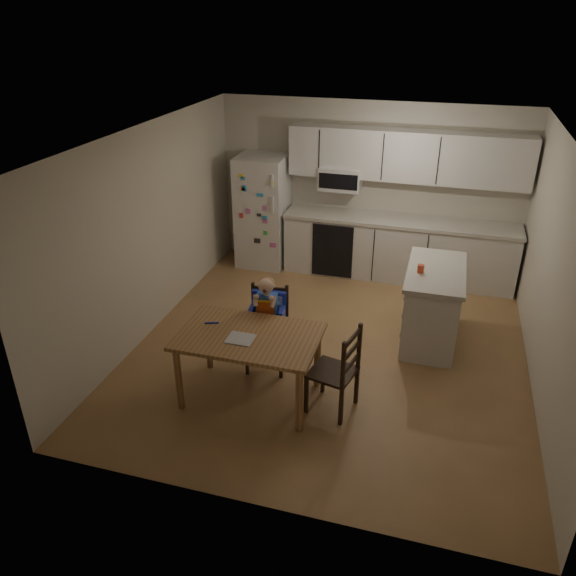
% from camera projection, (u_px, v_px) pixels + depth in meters
% --- Properties ---
extents(room, '(4.52, 5.01, 2.51)m').
position_uv_depth(room, '(342.00, 236.00, 6.59)').
color(room, olive).
rests_on(room, ground).
extents(refrigerator, '(0.72, 0.70, 1.70)m').
position_uv_depth(refrigerator, '(263.00, 211.00, 8.59)').
color(refrigerator, silver).
rests_on(refrigerator, ground).
extents(kitchen_run, '(3.37, 0.62, 2.15)m').
position_uv_depth(kitchen_run, '(399.00, 220.00, 8.15)').
color(kitchen_run, silver).
rests_on(kitchen_run, ground).
extents(kitchen_island, '(0.66, 1.27, 0.93)m').
position_uv_depth(kitchen_island, '(432.00, 305.00, 6.71)').
color(kitchen_island, silver).
rests_on(kitchen_island, ground).
extents(red_cup, '(0.08, 0.08, 0.10)m').
position_uv_depth(red_cup, '(421.00, 269.00, 6.42)').
color(red_cup, '#CF4324').
rests_on(red_cup, kitchen_island).
extents(dining_table, '(1.41, 0.90, 0.75)m').
position_uv_depth(dining_table, '(249.00, 343.00, 5.62)').
color(dining_table, olive).
rests_on(dining_table, ground).
extents(napkin, '(0.26, 0.23, 0.01)m').
position_uv_depth(napkin, '(240.00, 339.00, 5.49)').
color(napkin, '#ADADB2').
rests_on(napkin, dining_table).
extents(toddler_spoon, '(0.12, 0.06, 0.02)m').
position_uv_depth(toddler_spoon, '(211.00, 323.00, 5.76)').
color(toddler_spoon, '#2536BA').
rests_on(toddler_spoon, dining_table).
extents(chair_booster, '(0.46, 0.46, 1.12)m').
position_uv_depth(chair_booster, '(268.00, 312.00, 6.14)').
color(chair_booster, black).
rests_on(chair_booster, ground).
extents(chair_side, '(0.50, 0.50, 0.95)m').
position_uv_depth(chair_side, '(342.00, 366.00, 5.46)').
color(chair_side, black).
rests_on(chair_side, ground).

